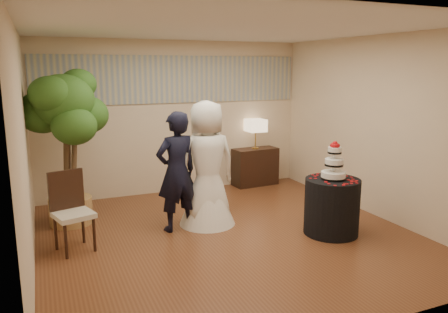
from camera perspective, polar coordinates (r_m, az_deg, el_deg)
name	(u,v)px	position (r m, az deg, el deg)	size (l,w,h in m)	color
floor	(229,236)	(6.21, 0.60, -10.30)	(5.00, 5.00, 0.00)	brown
ceiling	(229,28)	(5.79, 0.67, 16.40)	(5.00, 5.00, 0.00)	white
wall_back	(175,118)	(8.17, -6.45, 5.06)	(5.00, 0.06, 2.80)	beige
wall_front	(351,180)	(3.73, 16.26, -3.02)	(5.00, 0.06, 2.80)	beige
wall_left	(24,151)	(5.36, -24.66, 0.72)	(0.06, 5.00, 2.80)	beige
wall_right	(376,127)	(7.20, 19.21, 3.64)	(0.06, 5.00, 2.80)	beige
mural_border	(174,79)	(8.10, -6.52, 9.97)	(4.90, 0.02, 0.85)	#A0A398
groom	(177,172)	(6.22, -6.20, -2.00)	(0.63, 0.41, 1.72)	black
bride	(207,163)	(6.41, -2.26, -0.92)	(0.91, 0.84, 1.85)	white
cake_table	(332,207)	(6.35, 13.90, -6.36)	(0.76, 0.76, 0.79)	black
wedding_cake	(334,160)	(6.18, 14.19, -0.49)	(0.34, 0.34, 0.54)	white
console	(255,167)	(8.74, 4.08, -1.33)	(0.89, 0.39, 0.74)	black
table_lamp	(256,134)	(8.61, 4.14, 2.95)	(0.35, 0.35, 0.58)	#D0B289
ficus_tree	(66,147)	(6.77, -19.90, 1.18)	(1.12, 1.12, 2.35)	#2D581B
side_chair	(73,212)	(5.88, -19.08, -6.92)	(0.47, 0.49, 1.02)	black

